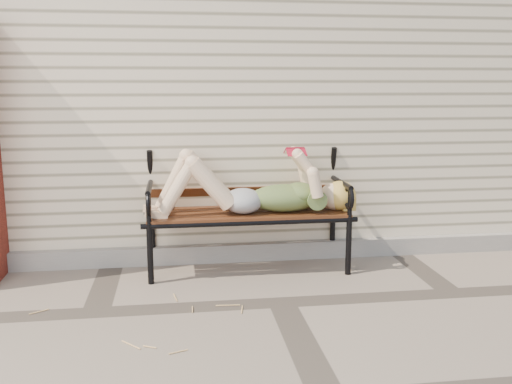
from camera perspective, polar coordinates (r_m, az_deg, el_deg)
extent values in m
plane|color=gray|center=(4.01, 2.60, -10.97)|extent=(80.00, 80.00, 0.00)
cube|color=beige|center=(6.69, -2.10, 10.98)|extent=(8.00, 4.00, 3.00)
cube|color=#A69F96|center=(4.89, 0.50, -5.95)|extent=(8.00, 0.10, 0.15)
cylinder|color=black|center=(4.35, -10.55, -6.11)|extent=(0.05, 0.05, 0.47)
cylinder|color=black|center=(4.80, -10.32, -4.49)|extent=(0.05, 0.05, 0.47)
cylinder|color=black|center=(4.54, 9.24, -5.34)|extent=(0.05, 0.05, 0.47)
cylinder|color=black|center=(4.97, 7.66, -3.86)|extent=(0.05, 0.05, 0.47)
cube|color=#583016|center=(4.55, -0.82, -2.14)|extent=(1.58, 0.51, 0.03)
cylinder|color=black|center=(4.33, -0.43, -3.10)|extent=(1.66, 0.04, 0.04)
cylinder|color=black|center=(4.78, -1.17, -1.76)|extent=(1.66, 0.04, 0.04)
torus|color=black|center=(4.80, -1.36, 4.82)|extent=(0.29, 0.04, 0.29)
ellipsoid|color=#093741|center=(4.53, 2.86, -0.58)|extent=(0.56, 0.32, 0.22)
ellipsoid|color=#093741|center=(4.55, 4.40, -0.09)|extent=(0.27, 0.31, 0.17)
ellipsoid|color=#9A9A9F|center=(4.49, -1.30, -0.90)|extent=(0.31, 0.35, 0.20)
sphere|color=beige|center=(4.63, 7.78, -0.44)|extent=(0.23, 0.23, 0.23)
ellipsoid|color=#EDB559|center=(4.64, 8.40, -0.36)|extent=(0.26, 0.26, 0.24)
cube|color=maroon|center=(4.49, 3.95, 4.38)|extent=(0.15, 0.02, 0.02)
cube|color=white|center=(4.45, 4.06, 3.96)|extent=(0.15, 0.09, 0.05)
cube|color=white|center=(4.53, 3.83, 4.09)|extent=(0.15, 0.09, 0.05)
cube|color=maroon|center=(4.45, 4.07, 4.01)|extent=(0.16, 0.10, 0.05)
cube|color=maroon|center=(4.54, 3.83, 4.15)|extent=(0.16, 0.10, 0.05)
cylinder|color=#DDAE6C|center=(3.57, -15.24, -14.17)|extent=(0.03, 0.13, 0.01)
cylinder|color=#DDAE6C|center=(3.55, 0.05, -13.92)|extent=(0.09, 0.14, 0.01)
cylinder|color=#DDAE6C|center=(4.04, -8.04, -10.81)|extent=(0.10, 0.07, 0.01)
cylinder|color=#DDAE6C|center=(4.22, -2.93, -9.74)|extent=(0.08, 0.01, 0.01)
cylinder|color=#DDAE6C|center=(4.18, -14.44, -10.31)|extent=(0.15, 0.04, 0.01)
cylinder|color=#DDAE6C|center=(3.96, -18.56, -11.78)|extent=(0.16, 0.04, 0.01)
cylinder|color=#DDAE6C|center=(3.84, -23.07, -12.80)|extent=(0.07, 0.11, 0.01)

